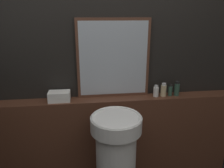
% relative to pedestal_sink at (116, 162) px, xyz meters
% --- Properties ---
extents(wall_back, '(8.00, 0.06, 2.50)m').
position_rel_pedestal_sink_xyz_m(wall_back, '(-0.04, 0.46, 0.76)').
color(wall_back, black).
rests_on(wall_back, ground_plane).
extents(vanity_counter, '(2.45, 0.17, 0.93)m').
position_rel_pedestal_sink_xyz_m(vanity_counter, '(-0.04, 0.34, -0.03)').
color(vanity_counter, '#512D1E').
rests_on(vanity_counter, ground_plane).
extents(pedestal_sink, '(0.41, 0.41, 0.91)m').
position_rel_pedestal_sink_xyz_m(pedestal_sink, '(0.00, 0.00, 0.00)').
color(pedestal_sink, white).
rests_on(pedestal_sink, ground_plane).
extents(mirror, '(0.66, 0.03, 0.71)m').
position_rel_pedestal_sink_xyz_m(mirror, '(0.03, 0.41, 0.79)').
color(mirror, '#563323').
rests_on(mirror, vanity_counter).
extents(towel_stack, '(0.19, 0.12, 0.09)m').
position_rel_pedestal_sink_xyz_m(towel_stack, '(-0.46, 0.34, 0.48)').
color(towel_stack, white).
rests_on(towel_stack, vanity_counter).
extents(shampoo_bottle, '(0.05, 0.05, 0.11)m').
position_rel_pedestal_sink_xyz_m(shampoo_bottle, '(0.43, 0.34, 0.48)').
color(shampoo_bottle, white).
rests_on(shampoo_bottle, vanity_counter).
extents(conditioner_bottle, '(0.05, 0.05, 0.13)m').
position_rel_pedestal_sink_xyz_m(conditioner_bottle, '(0.50, 0.34, 0.49)').
color(conditioner_bottle, '#C6B284').
rests_on(conditioner_bottle, vanity_counter).
extents(lotion_bottle, '(0.04, 0.04, 0.11)m').
position_rel_pedestal_sink_xyz_m(lotion_bottle, '(0.57, 0.34, 0.49)').
color(lotion_bottle, '#2D4C3D').
rests_on(lotion_bottle, vanity_counter).
extents(body_wash_bottle, '(0.05, 0.05, 0.14)m').
position_rel_pedestal_sink_xyz_m(body_wash_bottle, '(0.63, 0.34, 0.50)').
color(body_wash_bottle, '#2D4C3D').
rests_on(body_wash_bottle, vanity_counter).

